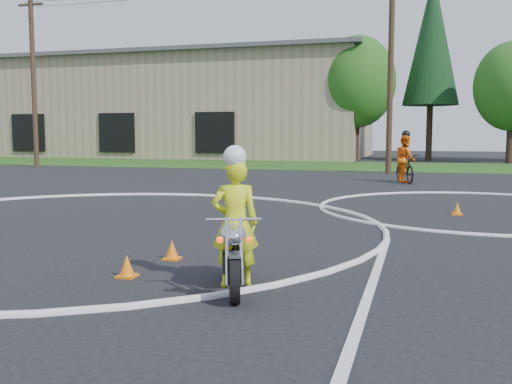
# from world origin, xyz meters

# --- Properties ---
(grass_strip) EXTENTS (120.00, 10.00, 0.02)m
(grass_strip) POSITION_xyz_m (0.00, 27.00, 0.01)
(grass_strip) COLOR #1E4714
(grass_strip) RESTS_ON ground
(course_markings) EXTENTS (19.05, 19.05, 0.12)m
(course_markings) POSITION_xyz_m (2.17, 4.35, 0.01)
(course_markings) COLOR silver
(course_markings) RESTS_ON ground
(primary_motorcycle) EXTENTS (0.81, 1.73, 0.95)m
(primary_motorcycle) POSITION_xyz_m (4.38, -0.77, 0.46)
(primary_motorcycle) COLOR black
(primary_motorcycle) RESTS_ON ground
(rider_primary_grp) EXTENTS (0.68, 0.56, 1.77)m
(rider_primary_grp) POSITION_xyz_m (4.36, -0.64, 0.85)
(rider_primary_grp) COLOR #D3E418
(rider_primary_grp) RESTS_ON ground
(rider_second_grp) EXTENTS (1.38, 2.26, 2.05)m
(rider_second_grp) POSITION_xyz_m (5.93, 15.87, 0.72)
(rider_second_grp) COLOR black
(rider_second_grp) RESTS_ON ground
(traffic_cones) EXTENTS (19.18, 10.11, 0.30)m
(traffic_cones) POSITION_xyz_m (3.79, 3.66, 0.14)
(traffic_cones) COLOR orange
(traffic_cones) RESTS_ON ground
(warehouse) EXTENTS (41.00, 17.00, 8.30)m
(warehouse) POSITION_xyz_m (-18.00, 39.99, 4.16)
(warehouse) COLOR tan
(warehouse) RESTS_ON ground
(utility_poles) EXTENTS (41.60, 1.12, 10.00)m
(utility_poles) POSITION_xyz_m (5.00, 21.00, 5.20)
(utility_poles) COLOR #473321
(utility_poles) RESTS_ON ground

